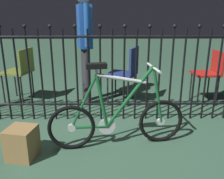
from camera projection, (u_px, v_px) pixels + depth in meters
name	position (u px, v px, depth m)	size (l,w,h in m)	color
ground_plane	(107.00, 141.00, 2.76)	(20.00, 20.00, 0.00)	#345641
iron_fence	(104.00, 72.00, 3.13)	(4.44, 0.07, 1.30)	black
bicycle	(117.00, 118.00, 2.59)	(1.44, 0.40, 0.91)	black
chair_red	(210.00, 71.00, 3.78)	(0.40, 0.40, 0.80)	black
chair_olive	(21.00, 69.00, 3.84)	(0.49, 0.49, 0.84)	black
chair_navy	(127.00, 70.00, 3.75)	(0.53, 0.53, 0.87)	black
person_visitor	(85.00, 36.00, 3.59)	(0.25, 0.46, 1.72)	#2D2D33
display_crate	(22.00, 143.00, 2.42)	(0.26, 0.26, 0.32)	olive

